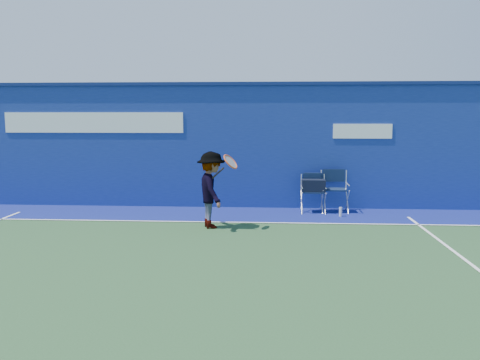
# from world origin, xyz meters

# --- Properties ---
(ground) EXTENTS (80.00, 80.00, 0.00)m
(ground) POSITION_xyz_m (0.00, 0.00, 0.00)
(ground) COLOR #264726
(ground) RESTS_ON ground
(stadium_wall) EXTENTS (24.00, 0.50, 3.08)m
(stadium_wall) POSITION_xyz_m (-0.00, 5.20, 1.55)
(stadium_wall) COLOR navy
(stadium_wall) RESTS_ON ground
(out_of_bounds_strip) EXTENTS (24.00, 1.80, 0.01)m
(out_of_bounds_strip) POSITION_xyz_m (0.00, 4.10, 0.00)
(out_of_bounds_strip) COLOR navy
(out_of_bounds_strip) RESTS_ON ground
(court_lines) EXTENTS (24.00, 12.00, 0.01)m
(court_lines) POSITION_xyz_m (0.00, 0.60, 0.01)
(court_lines) COLOR white
(court_lines) RESTS_ON out_of_bounds_strip
(directors_chair_left) EXTENTS (0.54, 0.50, 0.92)m
(directors_chair_left) POSITION_xyz_m (2.41, 4.48, 0.39)
(directors_chair_left) COLOR silver
(directors_chair_left) RESTS_ON ground
(directors_chair_right) EXTENTS (0.60, 0.53, 1.00)m
(directors_chair_right) POSITION_xyz_m (2.92, 4.57, 0.31)
(directors_chair_right) COLOR silver
(directors_chair_right) RESTS_ON ground
(water_bottle) EXTENTS (0.07, 0.07, 0.22)m
(water_bottle) POSITION_xyz_m (2.99, 4.01, 0.11)
(water_bottle) COLOR silver
(water_bottle) RESTS_ON ground
(tennis_player) EXTENTS (1.03, 1.14, 1.56)m
(tennis_player) POSITION_xyz_m (0.21, 2.72, 0.78)
(tennis_player) COLOR #EA4738
(tennis_player) RESTS_ON ground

